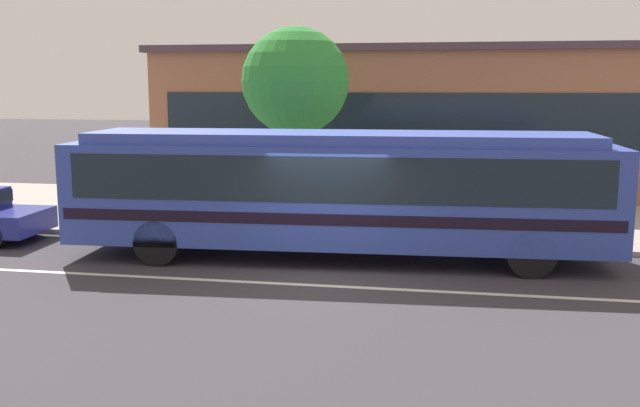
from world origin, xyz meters
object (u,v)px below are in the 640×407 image
object	(u,v)px
pedestrian_waiting_near_sign	(210,193)
bus_stop_sign	(485,182)
pedestrian_walking_along_curb	(280,190)
street_tree_near_stop	(296,82)
transit_bus	(339,186)

from	to	relation	value
pedestrian_waiting_near_sign	bus_stop_sign	distance (m)	6.93
pedestrian_walking_along_curb	bus_stop_sign	distance (m)	5.35
bus_stop_sign	pedestrian_walking_along_curb	bearing A→B (deg)	169.55
pedestrian_waiting_near_sign	pedestrian_walking_along_curb	size ratio (longest dim) A/B	0.99
pedestrian_waiting_near_sign	street_tree_near_stop	size ratio (longest dim) A/B	0.32
pedestrian_waiting_near_sign	pedestrian_walking_along_curb	bearing A→B (deg)	25.39
bus_stop_sign	pedestrian_waiting_near_sign	bearing A→B (deg)	178.53
pedestrian_waiting_near_sign	bus_stop_sign	size ratio (longest dim) A/B	0.74
bus_stop_sign	street_tree_near_stop	xyz separation A→B (m)	(-5.11, 2.41, 2.38)
pedestrian_walking_along_curb	street_tree_near_stop	xyz separation A→B (m)	(0.13, 1.44, 2.85)
pedestrian_walking_along_curb	street_tree_near_stop	bearing A→B (deg)	84.77
transit_bus	pedestrian_waiting_near_sign	xyz separation A→B (m)	(-3.65, 1.87, -0.55)
pedestrian_waiting_near_sign	bus_stop_sign	bearing A→B (deg)	-1.47
transit_bus	pedestrian_waiting_near_sign	bearing A→B (deg)	152.90
pedestrian_walking_along_curb	bus_stop_sign	world-z (taller)	bus_stop_sign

